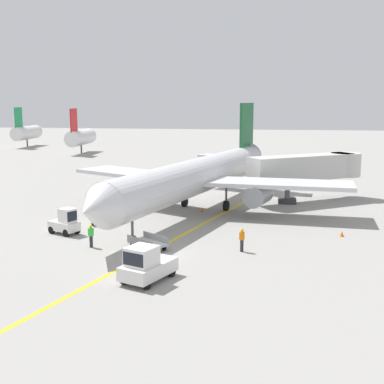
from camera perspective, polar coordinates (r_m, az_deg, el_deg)
ground_plane at (r=36.36m, az=-4.31°, el=-6.68°), size 300.00×300.00×0.00m
taxi_line_yellow at (r=40.85m, az=-1.06°, el=-4.75°), size 23.31×76.70×0.01m
airliner at (r=48.70m, az=0.77°, el=1.78°), size 27.76×34.63×10.10m
jet_bridge at (r=55.40m, az=13.15°, el=2.67°), size 12.05×9.18×4.85m
pushback_tug at (r=30.63m, az=-5.06°, el=-7.99°), size 3.16×4.06×2.20m
baggage_tug_near_wing at (r=42.13m, az=-13.75°, el=-3.29°), size 2.73×2.23×2.10m
belt_loader_forward_hold at (r=46.11m, az=-9.97°, el=-2.18°), size 2.56×5.16×2.59m
baggage_cart_loaded at (r=37.14m, az=-4.87°, el=-5.57°), size 3.47×2.94×0.94m
ground_crew_marshaller at (r=38.02m, az=-11.04°, el=-4.66°), size 0.36×0.24×1.70m
ground_crew_wing_walker at (r=36.46m, az=5.50°, el=-5.16°), size 0.36×0.24×1.70m
safety_cone_nose_left at (r=49.03m, az=1.14°, el=-1.96°), size 0.36×0.36×0.44m
safety_cone_nose_right at (r=51.27m, az=-3.44°, el=-1.44°), size 0.36×0.36×0.44m
safety_cone_wingtip_left at (r=42.02m, az=16.14°, el=-4.43°), size 0.36×0.36×0.44m
distant_aircraft_far_left at (r=122.28m, az=-17.74°, el=6.27°), size 3.00×10.10×8.80m
distant_aircraft_mid_left at (r=104.38m, az=-12.14°, el=5.93°), size 3.00×10.10×8.80m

